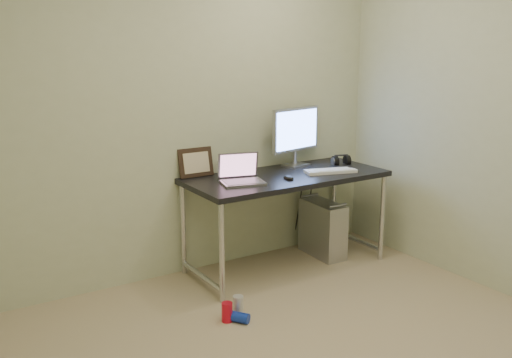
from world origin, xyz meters
name	(u,v)px	position (x,y,z in m)	size (l,w,h in m)	color
wall_back	(178,111)	(0.00, 1.75, 1.25)	(3.50, 0.02, 2.50)	beige
desk	(286,185)	(0.74, 1.41, 0.67)	(1.57, 0.69, 0.75)	black
tower_computer	(323,229)	(1.14, 1.44, 0.23)	(0.21, 0.45, 0.49)	silver
cable_a	(300,203)	(1.09, 1.70, 0.40)	(0.01, 0.01, 0.70)	black
cable_b	(309,204)	(1.18, 1.68, 0.38)	(0.01, 0.01, 0.72)	black
can_red	(227,312)	(-0.12, 0.84, 0.06)	(0.07, 0.07, 0.13)	red
can_white	(238,305)	(-0.01, 0.89, 0.06)	(0.07, 0.07, 0.13)	silver
can_blue	(240,317)	(-0.06, 0.79, 0.03)	(0.07, 0.07, 0.12)	#1533B8
laptop	(241,176)	(0.31, 1.38, 0.80)	(0.36, 0.32, 0.21)	#A5A5AC
monitor	(296,132)	(0.99, 1.63, 1.03)	(0.51, 0.19, 0.48)	#A5A5AC
keyboard	(331,171)	(1.07, 1.28, 0.76)	(0.40, 0.13, 0.02)	white
mouse_right	(350,168)	(1.26, 1.26, 0.77)	(0.07, 0.12, 0.04)	black
mouse_left	(289,177)	(0.66, 1.27, 0.77)	(0.07, 0.10, 0.04)	black
headphones	(341,161)	(1.35, 1.48, 0.78)	(0.17, 0.10, 0.10)	black
picture_frame	(196,162)	(0.12, 1.73, 0.86)	(0.28, 0.03, 0.22)	black
webcam	(220,163)	(0.31, 1.68, 0.84)	(0.05, 0.04, 0.12)	silver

